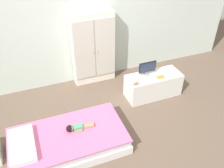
{
  "coord_description": "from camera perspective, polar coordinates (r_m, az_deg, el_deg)",
  "views": [
    {
      "loc": [
        -0.87,
        -2.42,
        2.76
      ],
      "look_at": [
        0.24,
        0.43,
        0.55
      ],
      "focal_mm": 39.26,
      "sensor_mm": 36.0,
      "label": 1
    }
  ],
  "objects": [
    {
      "name": "back_wall",
      "position": [
        4.33,
        -8.74,
        16.37
      ],
      "size": [
        6.4,
        0.05,
        2.7
      ],
      "primitive_type": "cube",
      "color": "silver",
      "rests_on": "ground_plane"
    },
    {
      "name": "book_orange",
      "position": [
        4.25,
        11.26,
        1.6
      ],
      "size": [
        0.13,
        0.09,
        0.01
      ],
      "primitive_type": "cube",
      "color": "orange",
      "rests_on": "tv_stand"
    },
    {
      "name": "pillow",
      "position": [
        3.44,
        -20.25,
        -13.21
      ],
      "size": [
        0.32,
        0.62,
        0.07
      ],
      "primitive_type": "cube",
      "color": "white",
      "rests_on": "bed"
    },
    {
      "name": "bed",
      "position": [
        3.55,
        -10.09,
        -12.9
      ],
      "size": [
        1.58,
        0.86,
        0.25
      ],
      "color": "white",
      "rests_on": "ground_plane"
    },
    {
      "name": "tv_stand",
      "position": [
        4.4,
        9.54,
        -0.26
      ],
      "size": [
        0.97,
        0.4,
        0.41
      ],
      "primitive_type": "cube",
      "color": "silver",
      "rests_on": "ground_plane"
    },
    {
      "name": "doll",
      "position": [
        3.47,
        -8.63,
        -10.06
      ],
      "size": [
        0.39,
        0.14,
        0.1
      ],
      "color": "#4CA375",
      "rests_on": "bed"
    },
    {
      "name": "rocking_horse_toy",
      "position": [
        3.99,
        5.7,
        0.43
      ],
      "size": [
        0.09,
        0.04,
        0.11
      ],
      "color": "#8E6642",
      "rests_on": "tv_stand"
    },
    {
      "name": "tv_monitor",
      "position": [
        4.2,
        8.27,
        3.8
      ],
      "size": [
        0.31,
        0.1,
        0.25
      ],
      "color": "#99999E",
      "rests_on": "tv_stand"
    },
    {
      "name": "ground_plane",
      "position": [
        3.78,
        -0.99,
        -11.34
      ],
      "size": [
        10.0,
        10.0,
        0.02
      ],
      "primitive_type": "cube",
      "color": "brown"
    },
    {
      "name": "wardrobe",
      "position": [
        4.51,
        -4.38,
        8.21
      ],
      "size": [
        0.78,
        0.25,
        1.36
      ],
      "color": "white",
      "rests_on": "ground_plane"
    }
  ]
}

